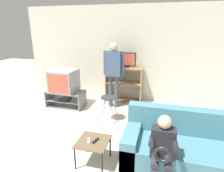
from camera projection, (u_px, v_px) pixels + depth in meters
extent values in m
cube|color=silver|center=(132.00, 54.00, 5.23)|extent=(6.40, 0.06, 2.60)
cube|color=slate|center=(67.00, 106.00, 5.02)|extent=(0.98, 0.47, 0.02)
cube|color=slate|center=(66.00, 99.00, 4.97)|extent=(0.95, 0.47, 0.02)
cube|color=slate|center=(65.00, 91.00, 4.90)|extent=(0.98, 0.47, 0.02)
cube|color=slate|center=(50.00, 97.00, 5.08)|extent=(0.03, 0.47, 0.42)
cube|color=slate|center=(83.00, 100.00, 4.84)|extent=(0.03, 0.47, 0.42)
cube|color=black|center=(65.00, 99.00, 4.90)|extent=(0.24, 0.28, 0.05)
cube|color=#9E9EA3|center=(64.00, 81.00, 4.82)|extent=(0.62, 0.62, 0.56)
cube|color=#D8593F|center=(58.00, 84.00, 4.53)|extent=(0.54, 0.01, 0.48)
cube|color=#9E7A51|center=(107.00, 83.00, 5.39)|extent=(0.03, 0.40, 0.98)
cube|color=#9E7A51|center=(141.00, 85.00, 5.14)|extent=(0.03, 0.40, 0.98)
cube|color=#9E7A51|center=(124.00, 100.00, 5.41)|extent=(0.95, 0.40, 0.03)
cube|color=#9E7A51|center=(124.00, 82.00, 5.25)|extent=(0.95, 0.40, 0.03)
cube|color=#9E7A51|center=(124.00, 68.00, 5.12)|extent=(0.95, 0.40, 0.03)
cube|color=#3870B7|center=(117.00, 78.00, 5.20)|extent=(0.18, 0.04, 0.22)
cube|color=black|center=(125.00, 67.00, 5.08)|extent=(0.20, 0.20, 0.04)
cube|color=black|center=(125.00, 59.00, 5.02)|extent=(0.57, 0.04, 0.36)
cube|color=#D8593F|center=(125.00, 59.00, 5.00)|extent=(0.52, 0.01, 0.31)
cylinder|color=#99999E|center=(102.00, 110.00, 4.14)|extent=(0.17, 0.16, 0.55)
cylinder|color=#99999E|center=(112.00, 111.00, 4.08)|extent=(0.17, 0.16, 0.55)
cylinder|color=#99999E|center=(105.00, 106.00, 4.34)|extent=(0.17, 0.16, 0.55)
cylinder|color=#99999E|center=(115.00, 107.00, 4.28)|extent=(0.17, 0.16, 0.55)
cylinder|color=#333338|center=(108.00, 97.00, 4.13)|extent=(0.34, 0.34, 0.02)
cube|color=brown|center=(93.00, 141.00, 2.83)|extent=(0.47, 0.47, 0.02)
cylinder|color=black|center=(75.00, 159.00, 2.74)|extent=(0.02, 0.02, 0.37)
cylinder|color=black|center=(102.00, 164.00, 2.64)|extent=(0.02, 0.02, 0.37)
cylinder|color=black|center=(86.00, 142.00, 3.13)|extent=(0.02, 0.02, 0.37)
cylinder|color=black|center=(110.00, 146.00, 3.02)|extent=(0.02, 0.02, 0.37)
cube|color=black|center=(96.00, 141.00, 2.81)|extent=(0.07, 0.15, 0.02)
cube|color=silver|center=(89.00, 141.00, 2.81)|extent=(0.08, 0.15, 0.02)
cube|color=teal|center=(183.00, 157.00, 2.73)|extent=(1.74, 0.82, 0.44)
cube|color=teal|center=(185.00, 121.00, 2.88)|extent=(1.74, 0.20, 0.41)
cube|color=teal|center=(132.00, 145.00, 2.90)|extent=(0.22, 0.82, 0.56)
cylinder|color=#4C4C56|center=(111.00, 91.00, 4.90)|extent=(0.11, 0.11, 0.84)
cylinder|color=#4C4C56|center=(117.00, 92.00, 4.86)|extent=(0.11, 0.11, 0.84)
cube|color=#475B7A|center=(114.00, 64.00, 4.66)|extent=(0.38, 0.20, 0.63)
cylinder|color=#475B7A|center=(105.00, 63.00, 4.71)|extent=(0.08, 0.08, 0.60)
cylinder|color=#475B7A|center=(123.00, 64.00, 4.59)|extent=(0.08, 0.08, 0.60)
sphere|color=beige|center=(114.00, 47.00, 4.53)|extent=(0.20, 0.20, 0.20)
cylinder|color=#2D2D38|center=(155.00, 159.00, 2.29)|extent=(0.09, 0.30, 0.09)
cylinder|color=#2D2D38|center=(168.00, 161.00, 2.25)|extent=(0.09, 0.30, 0.09)
cube|color=#232328|center=(163.00, 142.00, 2.36)|extent=(0.30, 0.17, 0.40)
cylinder|color=#232328|center=(152.00, 141.00, 2.26)|extent=(0.06, 0.31, 0.14)
cylinder|color=#232328|center=(175.00, 144.00, 2.19)|extent=(0.06, 0.31, 0.14)
sphere|color=#DBAD89|center=(165.00, 122.00, 2.28)|extent=(0.17, 0.17, 0.17)
torus|color=black|center=(163.00, 155.00, 2.09)|extent=(0.21, 0.04, 0.21)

